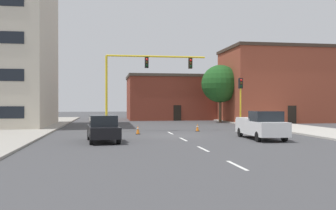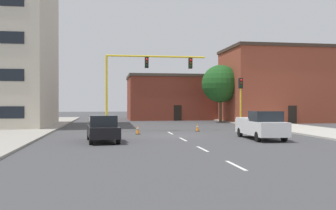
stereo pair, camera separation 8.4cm
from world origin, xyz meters
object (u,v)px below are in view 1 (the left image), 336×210
(traffic_cone_roadside_a, at_px, (197,128))
(traffic_cone_roadside_b, at_px, (138,130))
(traffic_light_pole_right, at_px, (241,92))
(sedan_black_near_left, at_px, (103,128))
(pickup_truck_white, at_px, (261,125))
(traffic_signal_gantry, at_px, (121,106))
(tree_right_far, at_px, (220,84))

(traffic_cone_roadside_a, bearing_deg, traffic_cone_roadside_b, -157.28)
(traffic_light_pole_right, distance_m, sedan_black_near_left, 14.78)
(traffic_light_pole_right, bearing_deg, sedan_black_near_left, -147.41)
(traffic_cone_roadside_b, bearing_deg, traffic_cone_roadside_a, 22.72)
(traffic_light_pole_right, xyz_separation_m, sedan_black_near_left, (-12.25, -7.83, -2.64))
(traffic_cone_roadside_b, bearing_deg, pickup_truck_white, -33.80)
(sedan_black_near_left, distance_m, traffic_cone_roadside_b, 6.18)
(traffic_light_pole_right, height_order, pickup_truck_white, traffic_light_pole_right)
(traffic_signal_gantry, relative_size, traffic_cone_roadside_b, 13.33)
(traffic_signal_gantry, distance_m, sedan_black_near_left, 9.14)
(tree_right_far, bearing_deg, traffic_cone_roadside_a, -114.37)
(pickup_truck_white, xyz_separation_m, sedan_black_near_left, (-10.92, -0.04, -0.09))
(tree_right_far, relative_size, traffic_cone_roadside_b, 10.09)
(tree_right_far, xyz_separation_m, sedan_black_near_left, (-14.70, -22.16, -4.13))
(traffic_light_pole_right, relative_size, traffic_cone_roadside_a, 7.18)
(traffic_light_pole_right, relative_size, pickup_truck_white, 0.88)
(traffic_light_pole_right, distance_m, tree_right_far, 14.61)
(traffic_light_pole_right, xyz_separation_m, traffic_cone_roadside_a, (-4.04, -0.00, -3.20))
(pickup_truck_white, bearing_deg, traffic_cone_roadside_b, 146.20)
(sedan_black_near_left, relative_size, traffic_cone_roadside_b, 6.29)
(traffic_signal_gantry, distance_m, tree_right_far, 18.91)
(traffic_signal_gantry, height_order, tree_right_far, tree_right_far)
(tree_right_far, distance_m, traffic_cone_roadside_a, 16.41)
(traffic_signal_gantry, relative_size, tree_right_far, 1.32)
(tree_right_far, relative_size, pickup_truck_white, 1.37)
(traffic_signal_gantry, xyz_separation_m, pickup_truck_white, (9.43, -8.88, -1.32))
(traffic_signal_gantry, xyz_separation_m, tree_right_far, (13.21, 13.25, 2.72))
(traffic_signal_gantry, relative_size, sedan_black_near_left, 2.12)
(traffic_signal_gantry, height_order, traffic_cone_roadside_a, traffic_signal_gantry)
(pickup_truck_white, height_order, traffic_cone_roadside_b, pickup_truck_white)
(traffic_light_pole_right, height_order, traffic_cone_roadside_a, traffic_light_pole_right)
(traffic_cone_roadside_a, height_order, traffic_cone_roadside_b, traffic_cone_roadside_b)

